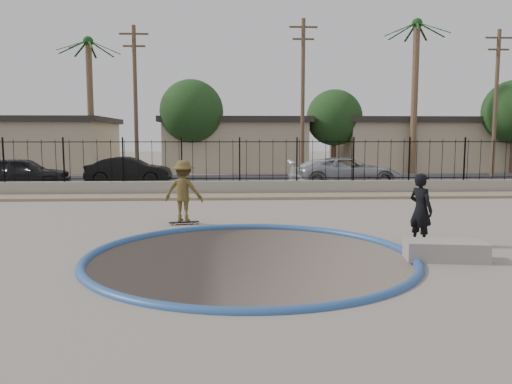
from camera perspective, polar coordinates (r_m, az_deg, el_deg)
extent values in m
cube|color=slate|center=(23.64, -1.94, -2.47)|extent=(120.00, 120.00, 2.20)
torus|color=#2A4E88|center=(10.67, -0.62, -7.41)|extent=(7.04, 7.04, 0.20)
cube|color=#9E8468|center=(20.71, -1.81, -0.51)|extent=(42.00, 1.60, 0.11)
cube|color=gray|center=(21.77, -1.87, 0.48)|extent=(42.00, 0.45, 0.60)
cube|color=black|center=(21.73, -1.87, 1.58)|extent=(40.00, 0.04, 0.03)
cube|color=black|center=(21.66, -1.89, 5.75)|extent=(40.00, 0.04, 0.04)
cube|color=black|center=(28.47, -2.14, 1.31)|extent=(90.00, 8.00, 0.04)
cube|color=tan|center=(40.57, -24.16, 4.73)|extent=(11.00, 8.00, 3.50)
cube|color=#2C2624|center=(40.58, -24.28, 7.48)|extent=(11.60, 8.60, 0.40)
cube|color=tan|center=(37.86, -2.38, 5.20)|extent=(10.00, 8.00, 3.50)
cube|color=#2C2624|center=(37.87, -2.39, 8.15)|extent=(10.60, 8.60, 0.40)
cube|color=tan|center=(40.52, 17.91, 4.98)|extent=(12.00, 8.00, 3.50)
cube|color=#2C2624|center=(40.53, 18.01, 7.73)|extent=(12.60, 8.60, 0.40)
cylinder|color=brown|center=(36.68, -18.38, 9.14)|extent=(0.44, 0.44, 9.00)
sphere|color=#163F16|center=(37.18, -18.64, 16.00)|extent=(0.70, 0.70, 0.70)
cylinder|color=brown|center=(35.68, 17.65, 10.06)|extent=(0.44, 0.44, 10.00)
sphere|color=#163F16|center=(36.36, 17.93, 17.86)|extent=(0.70, 0.70, 0.70)
cylinder|color=#473323|center=(30.92, -13.60, 9.86)|extent=(0.24, 0.24, 9.00)
cube|color=#473323|center=(31.43, -13.80, 17.15)|extent=(1.70, 0.10, 0.10)
cube|color=#473323|center=(31.30, -13.76, 15.89)|extent=(1.30, 0.10, 0.10)
cylinder|color=#473323|center=(30.75, 5.36, 10.49)|extent=(0.24, 0.24, 9.50)
cube|color=#473323|center=(31.35, 5.44, 18.26)|extent=(1.70, 0.10, 0.10)
cube|color=#473323|center=(31.21, 5.43, 17.01)|extent=(1.30, 0.10, 0.10)
cylinder|color=#473323|center=(34.57, 25.70, 9.02)|extent=(0.24, 0.24, 9.00)
cube|color=#473323|center=(35.03, 26.03, 15.56)|extent=(1.70, 0.10, 0.10)
cube|color=#473323|center=(34.91, 25.97, 14.43)|extent=(1.30, 0.10, 0.10)
cylinder|color=#473323|center=(34.47, -7.32, 4.62)|extent=(0.34, 0.34, 3.00)
sphere|color=#143311|center=(34.49, -7.39, 9.11)|extent=(4.32, 4.32, 4.32)
cylinder|color=#473323|center=(36.15, 8.87, 4.48)|extent=(0.34, 0.34, 2.75)
sphere|color=#143311|center=(36.15, 8.94, 8.40)|extent=(3.96, 3.96, 3.96)
imported|color=brown|center=(14.51, -8.28, -0.26)|extent=(1.26, 0.91, 1.76)
cube|color=black|center=(14.63, -8.22, -3.43)|extent=(0.89, 0.40, 0.02)
cylinder|color=silver|center=(14.52, -9.32, -3.67)|extent=(0.06, 0.04, 0.06)
cylinder|color=silver|center=(14.68, -9.39, -3.56)|extent=(0.06, 0.04, 0.06)
cylinder|color=silver|center=(14.60, -7.05, -3.58)|extent=(0.06, 0.04, 0.06)
cylinder|color=silver|center=(14.75, -7.15, -3.48)|extent=(0.06, 0.04, 0.06)
imported|color=black|center=(12.21, 18.31, -1.93)|extent=(0.65, 0.74, 1.69)
cube|color=gray|center=(11.06, 20.82, -6.28)|extent=(1.69, 0.95, 0.40)
imported|color=black|center=(26.78, -25.12, 2.03)|extent=(4.53, 2.19, 1.49)
imported|color=black|center=(26.93, -14.31, 2.39)|extent=(4.36, 1.57, 1.43)
imported|color=silver|center=(25.38, 8.98, 2.20)|extent=(4.83, 2.28, 1.36)
imported|color=#919399|center=(25.53, 10.49, 2.29)|extent=(5.34, 2.68, 1.45)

